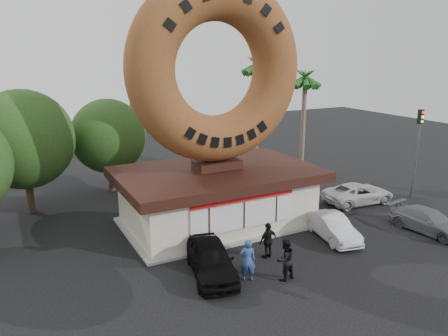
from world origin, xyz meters
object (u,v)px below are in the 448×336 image
person_right (268,240)px  car_black (211,259)px  person_center (285,260)px  car_grey (429,221)px  giant_donut (217,70)px  street_lamp (134,125)px  person_left (248,260)px  car_silver (333,227)px  car_white (358,193)px  donut_shop (217,195)px  traffic_signal (418,142)px

person_right → car_black: 3.20m
person_center → car_grey: person_center is taller
giant_donut → car_black: 10.11m
street_lamp → person_left: 16.86m
car_grey → person_left: bearing=172.9°
giant_donut → car_black: (-2.97, -5.34, -8.05)m
person_left → car_silver: person_left is taller
person_center → car_white: bearing=-156.9°
donut_shop → street_lamp: street_lamp is taller
car_grey → car_white: size_ratio=0.92×
person_left → car_grey: 11.65m
traffic_signal → person_right: 14.43m
car_black → street_lamp: bearing=99.8°
street_lamp → traffic_signal: street_lamp is taller
street_lamp → car_white: 16.64m
person_right → car_grey: size_ratio=0.41×
car_black → car_silver: car_black is taller
street_lamp → traffic_signal: (15.86, -12.01, -0.61)m
traffic_signal → car_silver: bearing=-163.7°
street_lamp → person_center: street_lamp is taller
person_center → street_lamp: bearing=-92.4°
person_left → person_right: (1.98, 1.41, -0.05)m
person_left → person_right: 2.43m
traffic_signal → person_right: size_ratio=3.34×
person_right → car_grey: (9.67, -1.46, -0.27)m
car_silver → car_white: (5.37, 3.64, 0.01)m
car_grey → person_right: bearing=164.6°
donut_shop → person_center: donut_shop is taller
car_black → donut_shop: bearing=74.8°
person_right → car_silver: 4.33m
traffic_signal → car_grey: 6.92m
person_left → car_silver: (6.29, 1.70, -0.31)m
street_lamp → person_center: 17.62m
person_center → person_right: 2.17m
donut_shop → car_grey: bearing=-33.4°
person_center → person_right: size_ratio=1.06×
person_center → car_white: size_ratio=0.40×
person_right → donut_shop: bearing=-97.3°
traffic_signal → person_right: (-13.79, -3.07, -2.96)m
donut_shop → giant_donut: giant_donut is taller
car_black → traffic_signal: bearing=25.1°
giant_donut → car_white: size_ratio=2.09×
giant_donut → car_grey: size_ratio=2.28×
giant_donut → car_silver: 10.49m
street_lamp → car_black: bearing=-94.2°
car_black → car_white: car_black is taller
traffic_signal → giant_donut: bearing=171.8°
person_left → person_center: 1.63m
traffic_signal → car_silver: traffic_signal is taller
traffic_signal → car_grey: (-4.12, -4.53, -3.23)m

